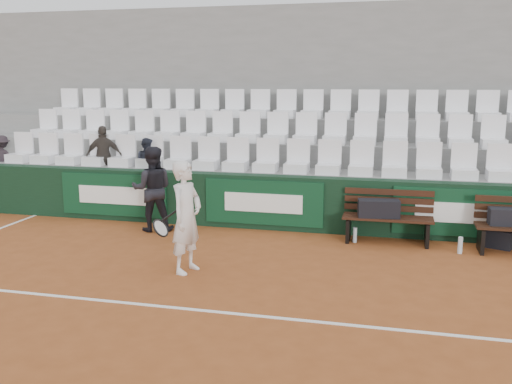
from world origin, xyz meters
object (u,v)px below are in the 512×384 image
bench_left (387,230)px  tennis_player (186,217)px  spectator_a (1,138)px  spectator_c (146,141)px  water_bottle_far (460,245)px  sports_bag_left (379,208)px  sports_bag_ground (497,238)px  spectator_b (103,134)px  sports_bag_right (508,217)px  ball_kid (152,189)px  water_bottle_near (355,235)px

bench_left → tennis_player: bearing=-141.4°
spectator_a → spectator_c: bearing=169.3°
bench_left → water_bottle_far: bearing=-17.7°
sports_bag_left → spectator_a: spectator_a is taller
sports_bag_ground → spectator_b: (-7.53, 0.81, 1.48)m
spectator_c → bench_left: bearing=-171.0°
tennis_player → spectator_b: bearing=133.2°
spectator_c → sports_bag_ground: bearing=-166.7°
bench_left → water_bottle_far: size_ratio=5.56×
sports_bag_right → tennis_player: (-4.64, -2.10, 0.22)m
sports_bag_right → water_bottle_far: sports_bag_right is taller
sports_bag_right → spectator_c: bearing=170.8°
ball_kid → spectator_a: size_ratio=1.54×
tennis_player → sports_bag_ground: bearing=27.6°
sports_bag_left → spectator_c: (-4.65, 1.00, 0.92)m
sports_bag_left → ball_kid: (-4.04, -0.15, 0.18)m
bench_left → sports_bag_right: bearing=-3.7°
bench_left → spectator_a: 8.34m
bench_left → ball_kid: (-4.19, -0.19, 0.55)m
water_bottle_near → ball_kid: bearing=-178.8°
sports_bag_left → tennis_player: bearing=-140.3°
sports_bag_ground → water_bottle_far: size_ratio=1.85×
sports_bag_right → water_bottle_near: sports_bag_right is taller
sports_bag_right → spectator_b: 7.77m
ball_kid → spectator_c: size_ratio=1.50×
spectator_c → tennis_player: bearing=142.9°
sports_bag_right → water_bottle_near: (-2.40, 0.00, -0.46)m
sports_bag_left → spectator_b: size_ratio=0.54×
water_bottle_far → spectator_a: 9.53m
water_bottle_far → spectator_b: size_ratio=0.21×
sports_bag_ground → water_bottle_near: sports_bag_ground is taller
tennis_player → bench_left: bearing=38.6°
spectator_b → sports_bag_ground: bearing=155.1°
bench_left → spectator_c: spectator_c is taller
water_bottle_far → ball_kid: bearing=178.1°
water_bottle_far → ball_kid: (-5.34, 0.17, 0.64)m
water_bottle_far → sports_bag_ground: bearing=40.0°
spectator_a → water_bottle_near: bearing=161.3°
spectator_a → spectator_b: (2.43, 0.00, 0.12)m
tennis_player → spectator_a: spectator_a is taller
tennis_player → spectator_a: (-5.41, 3.18, 0.70)m
sports_bag_ground → water_bottle_near: size_ratio=1.92×
sports_bag_right → spectator_c: 6.82m
spectator_a → bench_left: bearing=162.6°
water_bottle_far → tennis_player: (-3.92, -1.85, 0.67)m
sports_bag_ground → spectator_b: 7.71m
bench_left → water_bottle_far: 1.21m
sports_bag_left → water_bottle_near: 0.61m
ball_kid → water_bottle_far: bearing=159.0°
tennis_player → spectator_b: spectator_b is taller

